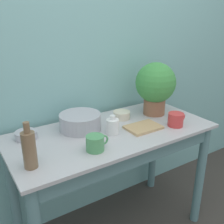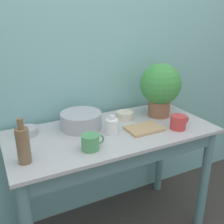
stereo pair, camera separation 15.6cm
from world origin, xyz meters
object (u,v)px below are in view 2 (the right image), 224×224
at_px(bowl_small_steel, 27,131).
at_px(tray_board, 144,129).
at_px(potted_plant, 160,87).
at_px(bottle_short, 112,126).
at_px(bowl_small_cream, 125,115).
at_px(mug_green, 91,142).
at_px(mug_red, 178,122).
at_px(bowl_wash_large, 81,120).
at_px(bottle_tall, 23,145).

height_order(bowl_small_steel, tray_board, bowl_small_steel).
height_order(potted_plant, bottle_short, potted_plant).
relative_size(bowl_small_cream, bowl_small_steel, 0.92).
height_order(bottle_short, bowl_small_cream, bottle_short).
bearing_deg(bowl_small_cream, bowl_small_steel, 176.02).
xyz_separation_m(potted_plant, bottle_short, (-0.42, -0.11, -0.16)).
relative_size(mug_green, tray_board, 0.60).
bearing_deg(mug_green, bowl_small_steel, 128.83).
bearing_deg(mug_red, tray_board, 159.06).
distance_m(bottle_short, tray_board, 0.21).
bearing_deg(tray_board, mug_red, -20.94).
relative_size(bowl_wash_large, bowl_small_steel, 2.05).
bearing_deg(bottle_tall, potted_plant, 12.86).
distance_m(mug_red, tray_board, 0.22).
relative_size(bowl_wash_large, mug_green, 1.98).
distance_m(bottle_tall, mug_green, 0.34).
distance_m(bowl_small_cream, tray_board, 0.21).
xyz_separation_m(mug_red, bowl_small_cream, (-0.22, 0.29, -0.02)).
distance_m(bottle_tall, bowl_small_steel, 0.32).
relative_size(bowl_small_steel, tray_board, 0.58).
bearing_deg(bottle_short, bowl_small_cream, 42.52).
xyz_separation_m(bowl_wash_large, bottle_short, (0.13, -0.16, -0.00)).
height_order(potted_plant, bowl_small_cream, potted_plant).
bearing_deg(bottle_tall, bowl_small_cream, 20.82).
relative_size(potted_plant, bottle_short, 3.18).
relative_size(bowl_wash_large, bowl_small_cream, 2.22).
height_order(potted_plant, tray_board, potted_plant).
height_order(mug_green, bowl_small_steel, mug_green).
bearing_deg(bowl_small_cream, mug_red, -52.64).
distance_m(mug_red, bowl_small_steel, 0.91).
distance_m(mug_green, tray_board, 0.39).
distance_m(bottle_tall, bowl_small_cream, 0.75).
height_order(bottle_tall, mug_red, bottle_tall).
relative_size(potted_plant, bowl_wash_large, 1.44).
bearing_deg(bowl_wash_large, bowl_small_cream, 1.16).
xyz_separation_m(bottle_short, tray_board, (0.20, -0.05, -0.04)).
xyz_separation_m(bowl_wash_large, tray_board, (0.33, -0.20, -0.04)).
height_order(mug_red, tray_board, mug_red).
bearing_deg(potted_plant, mug_green, -158.75).
distance_m(potted_plant, mug_red, 0.29).
bearing_deg(potted_plant, bowl_wash_large, 175.53).
bearing_deg(bowl_small_steel, bowl_small_cream, -3.98).
bearing_deg(bowl_wash_large, bottle_short, -49.87).
distance_m(bottle_short, mug_red, 0.42).
bearing_deg(bowl_small_cream, bowl_wash_large, -178.84).
distance_m(potted_plant, bowl_small_steel, 0.90).
height_order(bowl_wash_large, bottle_short, bottle_short).
relative_size(mug_red, mug_green, 1.02).
relative_size(potted_plant, tray_board, 1.70).
distance_m(bowl_wash_large, bowl_small_steel, 0.32).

